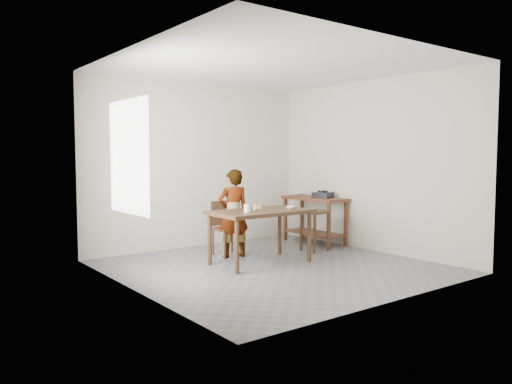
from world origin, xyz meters
TOP-DOWN VIEW (x-y plane):
  - floor at (0.00, 0.00)m, footprint 4.00×4.00m
  - ceiling at (0.00, 0.00)m, footprint 4.00×4.00m
  - wall_back at (0.00, 2.02)m, footprint 4.00×0.04m
  - wall_front at (0.00, -2.02)m, footprint 4.00×0.04m
  - wall_left at (-2.02, 0.00)m, footprint 0.04×4.00m
  - wall_right at (2.02, 0.00)m, footprint 0.04×4.00m
  - window_pane at (-1.97, 0.20)m, footprint 0.02×1.10m
  - dining_table at (0.00, 0.30)m, footprint 1.40×0.80m
  - prep_counter at (1.72, 1.00)m, footprint 0.50×1.20m
  - child at (-0.06, 0.88)m, footprint 0.54×0.42m
  - dining_chair at (-0.05, 1.02)m, footprint 0.41×0.41m
  - stool at (1.24, 0.50)m, footprint 0.37×0.37m
  - glass_tumbler at (-0.30, 0.20)m, footprint 0.11×0.11m
  - small_bowl at (0.46, 0.18)m, footprint 0.16×0.16m
  - banana at (-0.00, 0.36)m, footprint 0.16×0.12m
  - serving_bowl at (1.68, 1.41)m, footprint 0.27×0.27m
  - gas_burner at (1.74, 0.82)m, footprint 0.36×0.36m

SIDE VIEW (x-z plane):
  - floor at x=0.00m, z-range -0.04..0.00m
  - stool at x=1.24m, z-range 0.00..0.65m
  - dining_table at x=0.00m, z-range 0.00..0.75m
  - prep_counter at x=1.72m, z-range 0.00..0.80m
  - dining_chair at x=-0.05m, z-range 0.00..0.82m
  - child at x=-0.06m, z-range 0.00..1.31m
  - small_bowl at x=0.46m, z-range 0.75..0.79m
  - banana at x=0.00m, z-range 0.75..0.80m
  - glass_tumbler at x=-0.30m, z-range 0.75..0.86m
  - serving_bowl at x=1.68m, z-range 0.80..0.85m
  - gas_burner at x=1.74m, z-range 0.80..0.89m
  - wall_back at x=0.00m, z-range 0.00..2.70m
  - wall_front at x=0.00m, z-range 0.00..2.70m
  - wall_left at x=-2.02m, z-range 0.00..2.70m
  - wall_right at x=2.02m, z-range 0.00..2.70m
  - window_pane at x=-1.97m, z-range 0.85..2.15m
  - ceiling at x=0.00m, z-range 2.70..2.74m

